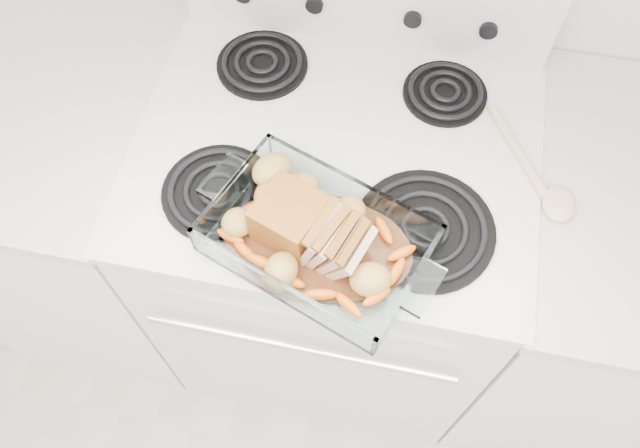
% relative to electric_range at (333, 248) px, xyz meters
% --- Properties ---
extents(electric_range, '(0.78, 0.70, 1.12)m').
position_rel_electric_range_xyz_m(electric_range, '(0.00, 0.00, 0.00)').
color(electric_range, silver).
rests_on(electric_range, ground).
extents(counter_left, '(0.58, 0.68, 0.93)m').
position_rel_electric_range_xyz_m(counter_left, '(-0.67, -0.00, -0.02)').
color(counter_left, white).
rests_on(counter_left, ground).
extents(counter_right, '(0.58, 0.68, 0.93)m').
position_rel_electric_range_xyz_m(counter_right, '(0.66, -0.00, -0.02)').
color(counter_right, white).
rests_on(counter_right, ground).
extents(baking_dish, '(0.36, 0.24, 0.07)m').
position_rel_electric_range_xyz_m(baking_dish, '(0.01, -0.24, 0.48)').
color(baking_dish, silver).
rests_on(baking_dish, electric_range).
extents(pork_roast, '(0.20, 0.11, 0.09)m').
position_rel_electric_range_xyz_m(pork_roast, '(-0.02, -0.24, 0.51)').
color(pork_roast, '#8E5718').
rests_on(pork_roast, baking_dish).
extents(roast_vegetables, '(0.37, 0.20, 0.05)m').
position_rel_electric_range_xyz_m(roast_vegetables, '(0.01, -0.20, 0.49)').
color(roast_vegetables, '#FF6202').
rests_on(roast_vegetables, baking_dish).
extents(wooden_spoon, '(0.17, 0.24, 0.02)m').
position_rel_electric_range_xyz_m(wooden_spoon, '(0.39, -0.02, 0.46)').
color(wooden_spoon, beige).
rests_on(wooden_spoon, electric_range).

